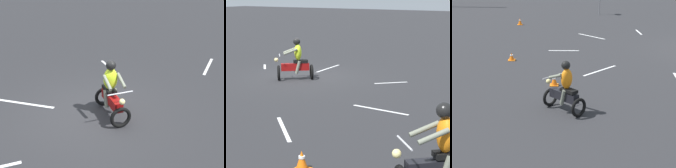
% 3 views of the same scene
% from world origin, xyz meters
% --- Properties ---
extents(ground_plane, '(120.00, 120.00, 0.00)m').
position_xyz_m(ground_plane, '(0.00, 0.00, 0.00)').
color(ground_plane, '#28282B').
extents(motorcycle_rider_foreground, '(1.45, 1.37, 1.66)m').
position_xyz_m(motorcycle_rider_foreground, '(-0.12, 0.60, 0.73)').
color(motorcycle_rider_foreground, black).
rests_on(motorcycle_rider_foreground, ground).
extents(lane_stripe_w, '(1.87, 0.24, 0.01)m').
position_xyz_m(lane_stripe_w, '(-4.94, 2.88, 0.00)').
color(lane_stripe_w, silver).
rests_on(lane_stripe_w, ground).
extents(lane_stripe_sw, '(1.01, 1.00, 0.01)m').
position_xyz_m(lane_stripe_sw, '(-3.57, -0.83, 0.00)').
color(lane_stripe_sw, silver).
rests_on(lane_stripe_sw, ground).
extents(lane_stripe_s, '(0.27, 2.13, 0.01)m').
position_xyz_m(lane_stripe_s, '(0.19, -2.22, 0.00)').
color(lane_stripe_s, silver).
rests_on(lane_stripe_s, ground).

